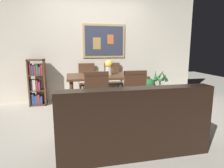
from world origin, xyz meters
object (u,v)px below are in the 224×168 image
dining_table (106,80)px  flower_vase (109,67)px  dining_chair_far_left (87,79)px  dining_chair_far_right (113,78)px  leather_couch (130,124)px  dining_chair_near_left (96,94)px  bookshelf (37,83)px  potted_palm (160,88)px  dining_chair_near_right (133,92)px  potted_ivy (149,86)px

dining_table → flower_vase: (0.08, 0.07, 0.26)m
dining_chair_far_left → dining_chair_far_right: same height
leather_couch → flower_vase: (0.08, 1.68, 0.58)m
dining_chair_far_right → flower_vase: size_ratio=3.06×
dining_table → dining_chair_near_left: dining_chair_near_left is taller
dining_chair_far_left → bookshelf: bearing=-177.3°
potted_palm → flower_vase: size_ratio=2.58×
dining_chair_near_right → dining_chair_far_right: (-0.02, 1.50, 0.00)m
dining_chair_near_right → bookshelf: (-1.77, 1.45, -0.04)m
flower_vase → dining_chair_near_left: bearing=-115.1°
dining_chair_near_right → dining_chair_near_left: 0.64m
dining_chair_near_left → leather_couch: 0.94m
dining_chair_far_right → bookshelf: 1.76m
dining_chair_near_right → dining_chair_far_left: bearing=113.2°
dining_chair_near_right → flower_vase: (-0.25, 0.83, 0.36)m
dining_chair_near_left → bookshelf: bearing=128.0°
dining_chair_far_left → potted_ivy: bearing=0.3°
dining_table → potted_palm: potted_palm is taller
bookshelf → potted_palm: bookshelf is taller
dining_table → dining_chair_far_right: size_ratio=1.71×
dining_chair_near_right → leather_couch: (-0.33, -0.85, -0.22)m
dining_chair_far_right → potted_palm: 1.17m
dining_table → dining_chair_near_right: size_ratio=1.71×
dining_chair_near_right → potted_palm: 1.65m
leather_couch → potted_palm: bearing=55.4°
dining_chair_near_right → bookshelf: bookshelf is taller
dining_chair_near_left → dining_chair_near_right: bearing=0.1°
dining_chair_near_left → bookshelf: size_ratio=0.88×
dining_chair_far_right → potted_palm: dining_chair_far_right is taller
potted_ivy → dining_table: bearing=-149.3°
dining_chair_near_left → potted_palm: (1.74, 1.21, -0.23)m
dining_chair_far_left → leather_couch: dining_chair_far_left is taller
dining_chair_far_right → potted_palm: bearing=-14.6°
dining_chair_far_left → bookshelf: bookshelf is taller
potted_ivy → flower_vase: 1.50m
leather_couch → potted_palm: (1.42, 2.07, -0.00)m
dining_chair_near_right → leather_couch: bearing=-111.0°
potted_ivy → leather_couch: bearing=-118.2°
dining_table → bookshelf: (-1.44, 0.69, -0.14)m
dining_chair_near_left → dining_table: bearing=67.7°
dining_chair_far_left → dining_chair_far_right: (0.63, 0.00, 0.00)m
flower_vase → dining_chair_far_right: bearing=70.7°
dining_chair_near_right → dining_chair_far_left: same height
leather_couch → dining_chair_far_left: bearing=97.6°
leather_couch → flower_vase: size_ratio=6.06×
dining_chair_far_right → flower_vase: flower_vase is taller
dining_table → leather_couch: bearing=-89.9°
flower_vase → leather_couch: bearing=-92.6°
dining_chair_near_right → dining_chair_near_left: same height
leather_couch → flower_vase: flower_vase is taller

